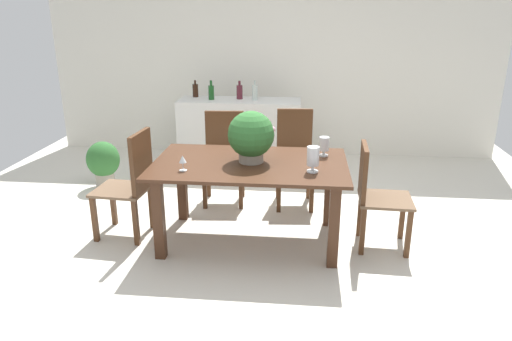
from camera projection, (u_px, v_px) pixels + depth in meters
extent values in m
plane|color=silver|center=(254.00, 226.00, 4.74)|extent=(7.04, 7.04, 0.00)
cube|color=silver|center=(272.00, 64.00, 6.76)|extent=(6.40, 0.10, 2.60)
cube|color=#422616|center=(250.00, 164.00, 4.22)|extent=(1.73, 1.06, 0.03)
cube|color=#422616|center=(159.00, 219.00, 4.03)|extent=(0.09, 0.09, 0.74)
cube|color=#422616|center=(334.00, 226.00, 3.89)|extent=(0.09, 0.09, 0.74)
cube|color=#422616|center=(182.00, 185.00, 4.79)|extent=(0.09, 0.09, 0.74)
cube|color=#422616|center=(329.00, 190.00, 4.65)|extent=(0.09, 0.09, 0.74)
cube|color=#4C2D19|center=(408.00, 234.00, 4.08)|extent=(0.05, 0.05, 0.45)
cube|color=#4C2D19|center=(402.00, 216.00, 4.42)|extent=(0.05, 0.05, 0.45)
cube|color=#4C2D19|center=(363.00, 231.00, 4.13)|extent=(0.05, 0.05, 0.45)
cube|color=#4C2D19|center=(360.00, 214.00, 4.48)|extent=(0.05, 0.05, 0.45)
cube|color=brown|center=(385.00, 200.00, 4.20)|extent=(0.48, 0.46, 0.03)
cube|color=#4C2D19|center=(363.00, 172.00, 4.15)|extent=(0.06, 0.41, 0.48)
cube|color=#4C2D19|center=(113.00, 204.00, 4.71)|extent=(0.05, 0.05, 0.45)
cube|color=#4C2D19|center=(95.00, 219.00, 4.37)|extent=(0.05, 0.05, 0.45)
cube|color=#4C2D19|center=(152.00, 207.00, 4.64)|extent=(0.05, 0.05, 0.45)
cube|color=#4C2D19|center=(136.00, 223.00, 4.30)|extent=(0.05, 0.05, 0.45)
cube|color=brown|center=(122.00, 190.00, 4.43)|extent=(0.51, 0.48, 0.03)
cube|color=#4C2D19|center=(141.00, 162.00, 4.30)|extent=(0.07, 0.41, 0.55)
cube|color=#4C2D19|center=(279.00, 192.00, 5.00)|extent=(0.05, 0.05, 0.45)
cube|color=#4C2D19|center=(312.00, 193.00, 4.99)|extent=(0.05, 0.05, 0.45)
cube|color=#4C2D19|center=(278.00, 180.00, 5.37)|extent=(0.05, 0.05, 0.45)
cube|color=#4C2D19|center=(309.00, 180.00, 5.36)|extent=(0.05, 0.05, 0.45)
cube|color=brown|center=(295.00, 165.00, 5.10)|extent=(0.45, 0.49, 0.03)
cube|color=#4C2D19|center=(295.00, 134.00, 5.21)|extent=(0.39, 0.07, 0.56)
cube|color=#4C2D19|center=(205.00, 189.00, 5.09)|extent=(0.05, 0.05, 0.45)
cube|color=#4C2D19|center=(241.00, 189.00, 5.08)|extent=(0.05, 0.05, 0.45)
cube|color=#4C2D19|center=(209.00, 178.00, 5.42)|extent=(0.05, 0.05, 0.45)
cube|color=#4C2D19|center=(242.00, 178.00, 5.41)|extent=(0.05, 0.05, 0.45)
cube|color=brown|center=(224.00, 163.00, 5.17)|extent=(0.49, 0.46, 0.03)
cube|color=#4C2D19|center=(225.00, 134.00, 5.26)|extent=(0.43, 0.07, 0.53)
cylinder|color=gray|center=(251.00, 156.00, 4.21)|extent=(0.22, 0.22, 0.10)
sphere|color=#2D662D|center=(251.00, 134.00, 4.15)|extent=(0.41, 0.41, 0.41)
sphere|color=#DB9EB2|center=(240.00, 132.00, 4.31)|extent=(0.04, 0.04, 0.04)
sphere|color=#DB9EB2|center=(236.00, 137.00, 4.08)|extent=(0.04, 0.04, 0.04)
sphere|color=#DB9EB2|center=(273.00, 129.00, 4.13)|extent=(0.05, 0.05, 0.05)
sphere|color=#DB9EB2|center=(267.00, 142.00, 4.06)|extent=(0.05, 0.05, 0.05)
cylinder|color=silver|center=(312.00, 171.00, 3.97)|extent=(0.10, 0.10, 0.01)
cylinder|color=silver|center=(313.00, 168.00, 3.96)|extent=(0.02, 0.02, 0.05)
cylinder|color=silver|center=(313.00, 156.00, 3.93)|extent=(0.10, 0.10, 0.16)
cylinder|color=silver|center=(324.00, 155.00, 4.39)|extent=(0.08, 0.08, 0.01)
cylinder|color=silver|center=(324.00, 153.00, 4.39)|extent=(0.02, 0.02, 0.04)
cylinder|color=silver|center=(324.00, 144.00, 4.36)|extent=(0.09, 0.09, 0.13)
cylinder|color=silver|center=(183.00, 170.00, 4.00)|extent=(0.06, 0.06, 0.00)
cylinder|color=silver|center=(183.00, 166.00, 3.99)|extent=(0.01, 0.01, 0.07)
cone|color=silver|center=(183.00, 159.00, 3.97)|extent=(0.06, 0.06, 0.06)
cube|color=silver|center=(240.00, 134.00, 6.36)|extent=(1.60, 0.53, 0.92)
cylinder|color=#B2BFB7|center=(255.00, 93.00, 6.16)|extent=(0.07, 0.07, 0.20)
cylinder|color=#B2BFB7|center=(255.00, 83.00, 6.12)|extent=(0.02, 0.02, 0.06)
cylinder|color=#511E28|center=(240.00, 92.00, 6.24)|extent=(0.08, 0.08, 0.18)
cylinder|color=#511E28|center=(239.00, 83.00, 6.20)|extent=(0.03, 0.03, 0.06)
cylinder|color=black|center=(195.00, 91.00, 6.39)|extent=(0.08, 0.08, 0.17)
cylinder|color=black|center=(195.00, 82.00, 6.35)|extent=(0.03, 0.03, 0.05)
cylinder|color=#194C1E|center=(211.00, 93.00, 6.19)|extent=(0.07, 0.07, 0.18)
cylinder|color=#194C1E|center=(211.00, 83.00, 6.15)|extent=(0.03, 0.03, 0.07)
cylinder|color=#9E9384|center=(105.00, 179.00, 5.76)|extent=(0.23, 0.23, 0.19)
ellipsoid|color=#2D662D|center=(103.00, 159.00, 5.68)|extent=(0.39, 0.39, 0.43)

